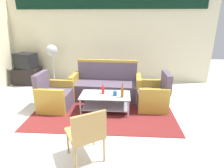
% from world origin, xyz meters
% --- Properties ---
extents(ground_plane, '(14.00, 14.00, 0.00)m').
position_xyz_m(ground_plane, '(0.00, 0.00, 0.00)').
color(ground_plane, white).
extents(wall_back, '(6.52, 0.19, 2.80)m').
position_xyz_m(wall_back, '(0.00, 3.05, 1.48)').
color(wall_back, beige).
rests_on(wall_back, ground).
extents(rug, '(3.12, 2.17, 0.01)m').
position_xyz_m(rug, '(0.01, 0.89, 0.01)').
color(rug, maroon).
rests_on(rug, ground).
extents(couch, '(1.83, 0.82, 0.96)m').
position_xyz_m(couch, '(0.01, 1.58, 0.32)').
color(couch, '#5B4C60').
rests_on(couch, rug).
extents(armchair_left, '(0.73, 0.79, 0.85)m').
position_xyz_m(armchair_left, '(-1.14, 0.86, 0.29)').
color(armchair_left, '#5B4C60').
rests_on(armchair_left, rug).
extents(armchair_right, '(0.70, 0.76, 0.85)m').
position_xyz_m(armchair_right, '(1.16, 1.02, 0.29)').
color(armchair_right, '#5B4C60').
rests_on(armchair_right, rug).
extents(coffee_table, '(1.10, 0.60, 0.40)m').
position_xyz_m(coffee_table, '(0.06, 0.76, 0.27)').
color(coffee_table, silver).
rests_on(coffee_table, rug).
extents(bottle_red, '(0.06, 0.06, 0.22)m').
position_xyz_m(bottle_red, '(0.01, 0.82, 0.49)').
color(bottle_red, red).
rests_on(bottle_red, coffee_table).
extents(bottle_brown, '(0.06, 0.06, 0.32)m').
position_xyz_m(bottle_brown, '(0.44, 0.64, 0.53)').
color(bottle_brown, brown).
rests_on(bottle_brown, coffee_table).
extents(cup, '(0.08, 0.08, 0.10)m').
position_xyz_m(cup, '(0.28, 0.72, 0.46)').
color(cup, '#2659A5').
rests_on(cup, coffee_table).
extents(tv_stand, '(0.80, 0.50, 0.52)m').
position_xyz_m(tv_stand, '(-2.62, 2.55, 0.26)').
color(tv_stand, black).
rests_on(tv_stand, ground).
extents(television, '(0.70, 0.59, 0.48)m').
position_xyz_m(television, '(-2.62, 2.55, 0.76)').
color(television, black).
rests_on(television, tv_stand).
extents(pedestal_fan, '(0.36, 0.36, 1.27)m').
position_xyz_m(pedestal_fan, '(-1.78, 2.60, 1.01)').
color(pedestal_fan, '#2D2D33').
rests_on(pedestal_fan, ground).
extents(wicker_chair, '(0.66, 0.66, 0.84)m').
position_xyz_m(wicker_chair, '(-0.05, -0.82, 0.49)').
color(wicker_chair, '#AD844C').
rests_on(wicker_chair, ground).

